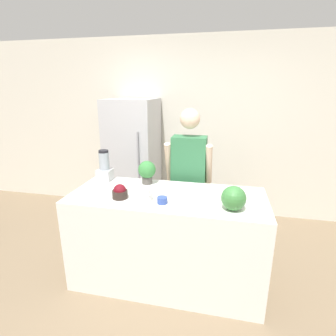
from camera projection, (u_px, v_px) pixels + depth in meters
ground_plane at (158, 306)px, 2.36m from camera, size 14.00×14.00×0.00m
wall_back at (192, 129)px, 3.94m from camera, size 8.00×0.06×2.60m
counter_island at (167, 238)px, 2.58m from camera, size 1.82×0.77×0.93m
refrigerator at (134, 160)px, 3.84m from camera, size 0.67×0.75×1.74m
person at (189, 180)px, 3.00m from camera, size 0.52×0.27×1.68m
cutting_board at (231, 210)px, 2.13m from camera, size 0.35×0.24×0.01m
watermelon at (234, 198)px, 2.09m from camera, size 0.20×0.20×0.20m
bowl_cherries at (120, 192)px, 2.36m from camera, size 0.14×0.14×0.13m
bowl_cream at (144, 195)px, 2.32m from camera, size 0.14×0.14×0.12m
bowl_small_blue at (162, 200)px, 2.26m from camera, size 0.09×0.09×0.06m
blender at (105, 168)px, 2.81m from camera, size 0.15×0.15×0.33m
potted_plant at (147, 171)px, 2.70m from camera, size 0.18×0.18×0.24m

